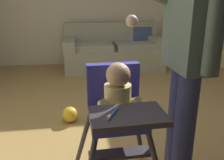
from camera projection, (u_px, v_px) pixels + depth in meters
The scene contains 5 objects.
ground at pixel (126, 133), 2.53m from camera, with size 6.30×7.27×0.10m, color #A17D44.
couch at pixel (113, 51), 4.64m from camera, with size 1.83×0.86×0.86m.
high_chair at pixel (117, 106), 1.56m from camera, with size 0.63×0.74×0.92m.
adult_standing at pixel (187, 58), 1.54m from camera, with size 0.52×0.49×1.63m.
toy_ball at pixel (70, 114), 2.65m from camera, with size 0.17×0.17×0.17m, color gold.
Camera 1 is at (-0.47, -2.18, 1.28)m, focal length 38.85 mm.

